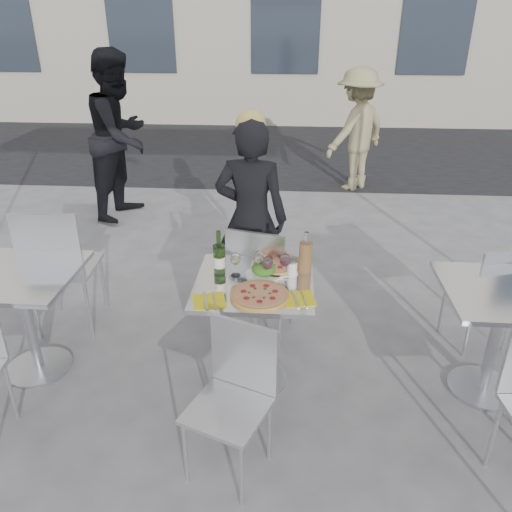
# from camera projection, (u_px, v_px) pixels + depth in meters

# --- Properties ---
(ground) EXTENTS (80.00, 80.00, 0.00)m
(ground) POSITION_uv_depth(u_px,v_px,m) (254.00, 378.00, 3.37)
(ground) COLOR #5F5F61
(street_asphalt) EXTENTS (24.00, 5.00, 0.00)m
(street_asphalt) POSITION_uv_depth(u_px,v_px,m) (281.00, 148.00, 9.21)
(street_asphalt) COLOR black
(street_asphalt) RESTS_ON ground
(main_table) EXTENTS (0.72, 0.72, 0.75)m
(main_table) POSITION_uv_depth(u_px,v_px,m) (254.00, 311.00, 3.14)
(main_table) COLOR #B7BABF
(main_table) RESTS_ON ground
(side_table_left) EXTENTS (0.72, 0.72, 0.75)m
(side_table_left) POSITION_uv_depth(u_px,v_px,m) (24.00, 302.00, 3.24)
(side_table_left) COLOR #B7BABF
(side_table_left) RESTS_ON ground
(side_table_right) EXTENTS (0.72, 0.72, 0.75)m
(side_table_right) POSITION_uv_depth(u_px,v_px,m) (499.00, 320.00, 3.04)
(side_table_right) COLOR #B7BABF
(side_table_right) RESTS_ON ground
(chair_far) EXTENTS (0.51, 0.52, 0.92)m
(chair_far) POSITION_uv_depth(u_px,v_px,m) (260.00, 275.00, 3.55)
(chair_far) COLOR silver
(chair_far) RESTS_ON ground
(chair_near) EXTENTS (0.50, 0.50, 0.83)m
(chair_near) POSITION_uv_depth(u_px,v_px,m) (235.00, 388.00, 2.56)
(chair_near) COLOR silver
(chair_near) RESTS_ON ground
(side_chair_lfar) EXTENTS (0.49, 0.50, 1.02)m
(side_chair_lfar) POSITION_uv_depth(u_px,v_px,m) (58.00, 261.00, 3.63)
(side_chair_lfar) COLOR silver
(side_chair_lfar) RESTS_ON ground
(side_chair_rfar) EXTENTS (0.48, 0.49, 0.84)m
(side_chair_rfar) POSITION_uv_depth(u_px,v_px,m) (490.00, 289.00, 3.48)
(side_chair_rfar) COLOR silver
(side_chair_rfar) RESTS_ON ground
(woman_diner) EXTENTS (0.61, 0.44, 1.57)m
(woman_diner) POSITION_uv_depth(u_px,v_px,m) (251.00, 219.00, 3.89)
(woman_diner) COLOR black
(woman_diner) RESTS_ON ground
(pedestrian_a) EXTENTS (0.91, 1.07, 1.91)m
(pedestrian_a) POSITION_uv_depth(u_px,v_px,m) (121.00, 136.00, 5.75)
(pedestrian_a) COLOR black
(pedestrian_a) RESTS_ON ground
(pedestrian_b) EXTENTS (1.17, 1.17, 1.62)m
(pedestrian_b) POSITION_uv_depth(u_px,v_px,m) (357.00, 130.00, 6.74)
(pedestrian_b) COLOR #938A5F
(pedestrian_b) RESTS_ON ground
(pizza_near) EXTENTS (0.34, 0.34, 0.02)m
(pizza_near) POSITION_uv_depth(u_px,v_px,m) (259.00, 295.00, 2.88)
(pizza_near) COLOR tan
(pizza_near) RESTS_ON main_table
(pizza_far) EXTENTS (0.34, 0.34, 0.03)m
(pizza_far) POSITION_uv_depth(u_px,v_px,m) (277.00, 264.00, 3.22)
(pizza_far) COLOR white
(pizza_far) RESTS_ON main_table
(salad_plate) EXTENTS (0.22, 0.22, 0.09)m
(salad_plate) POSITION_uv_depth(u_px,v_px,m) (264.00, 270.00, 3.10)
(salad_plate) COLOR white
(salad_plate) RESTS_ON main_table
(wine_bottle) EXTENTS (0.08, 0.08, 0.29)m
(wine_bottle) POSITION_uv_depth(u_px,v_px,m) (219.00, 258.00, 3.08)
(wine_bottle) COLOR #315921
(wine_bottle) RESTS_ON main_table
(carafe) EXTENTS (0.08, 0.08, 0.29)m
(carafe) POSITION_uv_depth(u_px,v_px,m) (306.00, 258.00, 3.07)
(carafe) COLOR tan
(carafe) RESTS_ON main_table
(sugar_shaker) EXTENTS (0.06, 0.06, 0.11)m
(sugar_shaker) POSITION_uv_depth(u_px,v_px,m) (292.00, 267.00, 3.10)
(sugar_shaker) COLOR white
(sugar_shaker) RESTS_ON main_table
(wineglass_white_a) EXTENTS (0.07, 0.07, 0.16)m
(wineglass_white_a) POSITION_uv_depth(u_px,v_px,m) (236.00, 260.00, 3.07)
(wineglass_white_a) COLOR white
(wineglass_white_a) RESTS_ON main_table
(wineglass_white_b) EXTENTS (0.07, 0.07, 0.16)m
(wineglass_white_b) POSITION_uv_depth(u_px,v_px,m) (258.00, 258.00, 3.09)
(wineglass_white_b) COLOR white
(wineglass_white_b) RESTS_ON main_table
(wineglass_red_a) EXTENTS (0.07, 0.07, 0.16)m
(wineglass_red_a) POSITION_uv_depth(u_px,v_px,m) (267.00, 264.00, 3.02)
(wineglass_red_a) COLOR white
(wineglass_red_a) RESTS_ON main_table
(wineglass_red_b) EXTENTS (0.07, 0.07, 0.16)m
(wineglass_red_b) POSITION_uv_depth(u_px,v_px,m) (285.00, 261.00, 3.06)
(wineglass_red_b) COLOR white
(wineglass_red_b) RESTS_ON main_table
(napkin_left) EXTENTS (0.22, 0.22, 0.01)m
(napkin_left) POSITION_uv_depth(u_px,v_px,m) (209.00, 301.00, 2.84)
(napkin_left) COLOR yellow
(napkin_left) RESTS_ON main_table
(napkin_right) EXTENTS (0.21, 0.21, 0.01)m
(napkin_right) POSITION_uv_depth(u_px,v_px,m) (299.00, 298.00, 2.86)
(napkin_right) COLOR yellow
(napkin_right) RESTS_ON main_table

